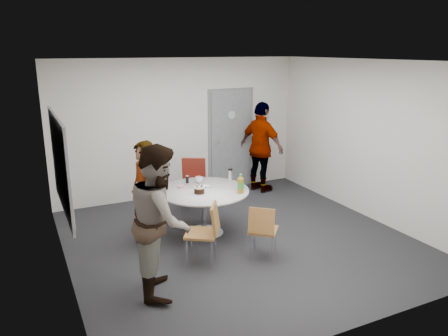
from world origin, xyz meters
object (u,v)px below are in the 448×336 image
chair_far (193,179)px  person_right (261,147)px  chair_near_right (263,227)px  person_left (160,220)px  table (205,196)px  door (231,140)px  chair_near_left (207,228)px  person_main (144,195)px  whiteboard (60,164)px

chair_far → person_right: 1.73m
chair_near_right → person_left: size_ratio=0.43×
table → door: bearing=54.3°
table → chair_far: 1.14m
person_right → person_left: bearing=114.2°
chair_near_left → chair_far: chair_far is taller
table → person_main: (-0.98, -0.02, 0.17)m
whiteboard → chair_near_right: size_ratio=2.41×
whiteboard → chair_near_left: 2.07m
chair_near_left → table: bearing=10.1°
person_right → door: bearing=20.6°
whiteboard → person_main: whiteboard is taller
person_left → whiteboard: bearing=59.1°
door → person_main: door is taller
door → person_right: size_ratio=1.15×
door → person_left: bearing=-127.9°
chair_near_left → chair_near_right: 0.78m
person_right → table: bearing=109.9°
chair_near_left → person_left: 0.93m
table → person_main: size_ratio=0.88×
chair_near_right → person_main: size_ratio=0.49×
whiteboard → table: whiteboard is taller
chair_near_left → person_main: 1.13m
chair_near_left → chair_far: bearing=15.3°
door → chair_near_right: size_ratio=2.69×
person_main → chair_near_left: bearing=22.5°
whiteboard → chair_near_left: (1.72, -0.70, -0.92)m
chair_near_left → person_left: size_ratio=0.47×
chair_near_left → person_main: (-0.60, 0.92, 0.28)m
chair_near_left → person_right: person_right is taller
door → person_right: door is taller
chair_far → person_left: bearing=87.7°
whiteboard → chair_far: bearing=30.2°
table → chair_far: bearing=77.7°
whiteboard → table: bearing=6.6°
chair_far → person_main: size_ratio=0.59×
whiteboard → person_left: (0.96, -1.06, -0.54)m
chair_near_right → person_left: (-1.51, -0.16, 0.44)m
chair_far → person_main: (-1.22, -1.14, 0.22)m
chair_near_left → person_right: size_ratio=0.47×
whiteboard → table: (2.10, 0.24, -0.81)m
door → chair_near_left: 3.54m
chair_far → chair_near_left: bearing=100.6°
whiteboard → person_left: size_ratio=1.04×
whiteboard → chair_near_right: bearing=-20.0°
table → chair_near_right: size_ratio=1.79×
whiteboard → person_main: 1.31m
person_main → person_right: bearing=107.5°
table → chair_near_right: table is taller
door → person_left: 4.24m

